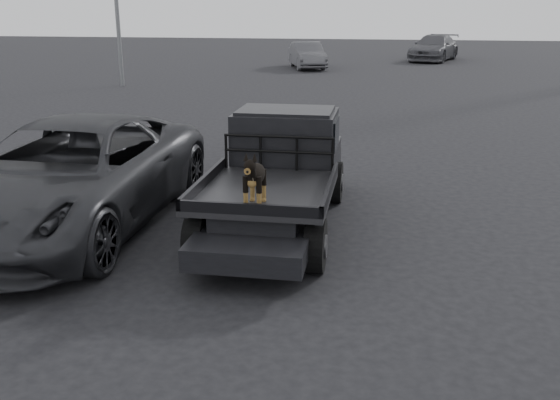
% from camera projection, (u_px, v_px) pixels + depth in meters
% --- Properties ---
extents(ground, '(120.00, 120.00, 0.00)m').
position_uv_depth(ground, '(231.00, 281.00, 8.28)').
color(ground, black).
rests_on(ground, ground).
extents(flatbed_ute, '(2.00, 5.40, 0.92)m').
position_uv_depth(flatbed_ute, '(277.00, 200.00, 10.18)').
color(flatbed_ute, black).
rests_on(flatbed_ute, ground).
extents(ute_cab, '(1.72, 1.30, 0.88)m').
position_uv_depth(ute_cab, '(286.00, 134.00, 10.80)').
color(ute_cab, black).
rests_on(ute_cab, flatbed_ute).
extents(headache_rack, '(1.80, 0.08, 0.55)m').
position_uv_depth(headache_rack, '(279.00, 153.00, 10.14)').
color(headache_rack, black).
rests_on(headache_rack, flatbed_ute).
extents(dog, '(0.32, 0.60, 0.74)m').
position_uv_depth(dog, '(255.00, 179.00, 8.32)').
color(dog, black).
rests_on(dog, flatbed_ute).
extents(parked_suv, '(2.95, 6.27, 1.73)m').
position_uv_depth(parked_suv, '(71.00, 175.00, 10.09)').
color(parked_suv, '#2B2C30').
rests_on(parked_suv, ground).
extents(distant_car_a, '(2.76, 4.64, 1.44)m').
position_uv_depth(distant_car_a, '(307.00, 55.00, 35.37)').
color(distant_car_a, '#4C4C50').
rests_on(distant_car_a, ground).
extents(distant_car_b, '(3.86, 6.00, 1.62)m').
position_uv_depth(distant_car_b, '(434.00, 48.00, 40.15)').
color(distant_car_b, '#4B4C51').
rests_on(distant_car_b, ground).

